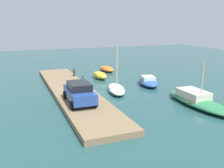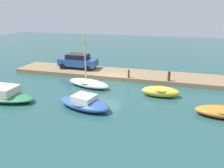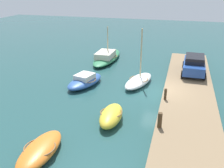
{
  "view_description": "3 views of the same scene",
  "coord_description": "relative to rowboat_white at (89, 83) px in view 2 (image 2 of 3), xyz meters",
  "views": [
    {
      "loc": [
        23.24,
        -7.26,
        6.65
      ],
      "look_at": [
        1.16,
        1.54,
        0.84
      ],
      "focal_mm": 40.59,
      "sensor_mm": 36.0,
      "label": 1
    },
    {
      "loc": [
        -5.73,
        18.98,
        6.61
      ],
      "look_at": [
        -0.97,
        2.13,
        0.55
      ],
      "focal_mm": 33.89,
      "sensor_mm": 36.0,
      "label": 2
    },
    {
      "loc": [
        -18.35,
        -1.31,
        8.09
      ],
      "look_at": [
        -1.48,
        3.48,
        0.98
      ],
      "focal_mm": 40.33,
      "sensor_mm": 36.0,
      "label": 3
    }
  ],
  "objects": [
    {
      "name": "ground_plane",
      "position": [
        -1.33,
        -1.93,
        -0.37
      ],
      "size": [
        84.0,
        84.0,
        0.0
      ],
      "primitive_type": "plane",
      "color": "#234C4C"
    },
    {
      "name": "dock_platform",
      "position": [
        -1.33,
        -4.07,
        -0.16
      ],
      "size": [
        22.01,
        3.72,
        0.42
      ],
      "primitive_type": "cube",
      "color": "#846B4C",
      "rests_on": "ground_plane"
    },
    {
      "name": "rowboat_white",
      "position": [
        0.0,
        0.0,
        0.0
      ],
      "size": [
        4.45,
        2.48,
        4.7
      ],
      "rotation": [
        0.0,
        0.0,
        -0.24
      ],
      "color": "white",
      "rests_on": "ground_plane"
    },
    {
      "name": "motorboat_blue",
      "position": [
        -1.4,
        4.32,
        0.05
      ],
      "size": [
        4.4,
        2.76,
        1.0
      ],
      "rotation": [
        0.0,
        0.0,
        -0.24
      ],
      "color": "#2D569E",
      "rests_on": "ground_plane"
    },
    {
      "name": "dinghy_yellow",
      "position": [
        -6.51,
        0.55,
        0.05
      ],
      "size": [
        3.08,
        1.42,
        0.82
      ],
      "rotation": [
        0.0,
        0.0,
        0.04
      ],
      "color": "gold",
      "rests_on": "ground_plane"
    },
    {
      "name": "rowboat_orange",
      "position": [
        -10.72,
        3.02,
        -0.02
      ],
      "size": [
        3.6,
        1.6,
        0.67
      ],
      "rotation": [
        0.0,
        0.0,
        0.01
      ],
      "color": "orange",
      "rests_on": "ground_plane"
    },
    {
      "name": "mooring_post_west",
      "position": [
        -7.05,
        -2.46,
        0.5
      ],
      "size": [
        0.25,
        0.25,
        0.91
      ],
      "primitive_type": "cylinder",
      "color": "#47331E",
      "rests_on": "dock_platform"
    },
    {
      "name": "mooring_post_mid_west",
      "position": [
        -3.24,
        -2.46,
        0.45
      ],
      "size": [
        0.18,
        0.18,
        0.8
      ],
      "primitive_type": "cylinder",
      "color": "#47331E",
      "rests_on": "dock_platform"
    },
    {
      "name": "parked_car",
      "position": [
        3.03,
        -4.44,
        0.9
      ],
      "size": [
        4.32,
        2.12,
        1.63
      ],
      "rotation": [
        0.0,
        0.0,
        -0.03
      ],
      "color": "#234793",
      "rests_on": "dock_platform"
    }
  ]
}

